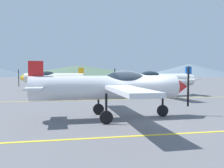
{
  "coord_description": "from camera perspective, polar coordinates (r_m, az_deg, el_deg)",
  "views": [
    {
      "loc": [
        -3.6,
        -11.24,
        2.34
      ],
      "look_at": [
        0.47,
        10.0,
        1.2
      ],
      "focal_mm": 37.78,
      "sensor_mm": 36.0,
      "label": 1
    }
  ],
  "objects": [
    {
      "name": "apron_line_far",
      "position": [
        19.71,
        -0.25,
        -3.79
      ],
      "size": [
        80.0,
        0.16,
        0.01
      ],
      "primitive_type": "cube",
      "color": "yellow",
      "rests_on": "ground_plane"
    },
    {
      "name": "airplane_far",
      "position": [
        30.24,
        -14.33,
        1.51
      ],
      "size": [
        8.28,
        9.47,
        2.83
      ],
      "color": "silver",
      "rests_on": "ground_plane"
    },
    {
      "name": "ground_plane",
      "position": [
        12.03,
        6.83,
        -8.22
      ],
      "size": [
        400.0,
        400.0,
        0.0
      ],
      "primitive_type": "plane",
      "color": "slate"
    },
    {
      "name": "airplane_mid",
      "position": [
        22.55,
        10.58,
        1.07
      ],
      "size": [
        8.27,
        9.48,
        2.83
      ],
      "color": "white",
      "rests_on": "ground_plane"
    },
    {
      "name": "hill_centerleft",
      "position": [
        143.07,
        -7.83,
        3.27
      ],
      "size": [
        82.56,
        82.56,
        6.11
      ],
      "primitive_type": "cone",
      "color": "#4C6651",
      "rests_on": "ground_plane"
    },
    {
      "name": "airplane_near",
      "position": [
        11.68,
        0.11,
        -0.64
      ],
      "size": [
        8.17,
        9.43,
        2.83
      ],
      "color": "silver",
      "rests_on": "ground_plane"
    },
    {
      "name": "apron_line_near",
      "position": [
        9.17,
        12.92,
        -11.81
      ],
      "size": [
        80.0,
        0.16,
        0.01
      ],
      "primitive_type": "cube",
      "color": "yellow",
      "rests_on": "ground_plane"
    },
    {
      "name": "hill_centerright",
      "position": [
        140.34,
        18.24,
        3.28
      ],
      "size": [
        52.49,
        52.49,
        6.73
      ],
      "primitive_type": "cone",
      "color": "slate",
      "rests_on": "ground_plane"
    }
  ]
}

